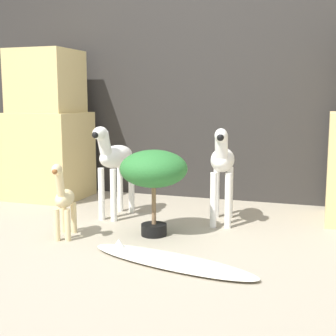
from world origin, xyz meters
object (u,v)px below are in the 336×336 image
Objects in this scene: giraffe_figurine at (64,200)px; potted_palm_front at (154,171)px; zebra_left at (114,160)px; zebra_right at (222,164)px; surfboard at (169,260)px.

potted_palm_front is at bearing 24.20° from giraffe_figurine.
zebra_left reaches higher than giraffe_figurine.
zebra_right is 0.82m from zebra_left.
potted_palm_front is at bearing -130.03° from zebra_right.
zebra_left is 1.18m from surfboard.
surfboard is (0.27, -0.48, -0.41)m from potted_palm_front.
surfboard is (0.80, -0.24, -0.24)m from giraffe_figurine.
potted_palm_front is at bearing -38.61° from zebra_left.
potted_palm_front is (-0.36, -0.43, -0.01)m from zebra_right.
zebra_right is 1.01m from surfboard.
giraffe_figurine reaches higher than surfboard.
potted_palm_front is 0.69m from surfboard.
surfboard is at bearing -49.39° from zebra_left.
surfboard is at bearing -60.79° from potted_palm_front.
potted_palm_front is (0.45, -0.36, -0.01)m from zebra_left.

